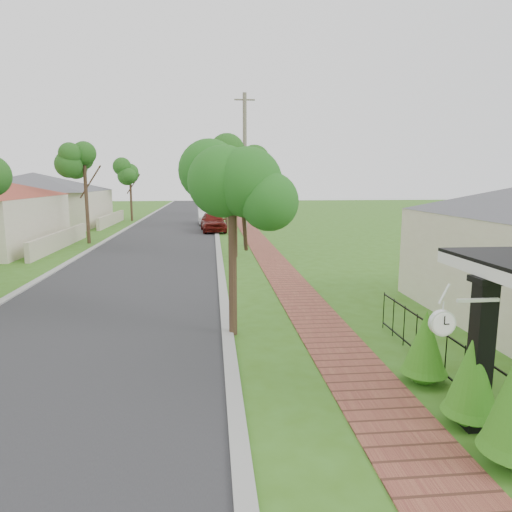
{
  "coord_description": "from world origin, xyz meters",
  "views": [
    {
      "loc": [
        0.29,
        -7.57,
        4.01
      ],
      "look_at": [
        1.73,
        7.26,
        1.5
      ],
      "focal_mm": 32.0,
      "sensor_mm": 36.0,
      "label": 1
    }
  ],
  "objects_px": {
    "parked_car_red": "(213,222)",
    "utility_pole": "(245,170)",
    "porch_post": "(480,361)",
    "near_tree": "(232,189)",
    "parked_car_white": "(208,216)",
    "station_clock": "(445,321)"
  },
  "relations": [
    {
      "from": "porch_post",
      "to": "utility_pole",
      "type": "distance_m",
      "value": 21.4
    },
    {
      "from": "porch_post",
      "to": "near_tree",
      "type": "bearing_deg",
      "value": 127.51
    },
    {
      "from": "parked_car_white",
      "to": "near_tree",
      "type": "xyz_separation_m",
      "value": [
        0.88,
        -29.74,
        2.98
      ]
    },
    {
      "from": "station_clock",
      "to": "porch_post",
      "type": "bearing_deg",
      "value": 25.08
    },
    {
      "from": "utility_pole",
      "to": "porch_post",
      "type": "bearing_deg",
      "value": -83.88
    },
    {
      "from": "station_clock",
      "to": "parked_car_white",
      "type": "bearing_deg",
      "value": 96.15
    },
    {
      "from": "parked_car_red",
      "to": "utility_pole",
      "type": "xyz_separation_m",
      "value": [
        1.9,
        -7.79,
        3.78
      ]
    },
    {
      "from": "near_tree",
      "to": "utility_pole",
      "type": "distance_m",
      "value": 16.2
    },
    {
      "from": "parked_car_white",
      "to": "utility_pole",
      "type": "bearing_deg",
      "value": -82.96
    },
    {
      "from": "near_tree",
      "to": "utility_pole",
      "type": "xyz_separation_m",
      "value": [
        1.5,
        16.11,
        0.78
      ]
    },
    {
      "from": "parked_car_red",
      "to": "utility_pole",
      "type": "height_order",
      "value": "utility_pole"
    },
    {
      "from": "porch_post",
      "to": "utility_pole",
      "type": "bearing_deg",
      "value": 96.12
    },
    {
      "from": "parked_car_white",
      "to": "near_tree",
      "type": "distance_m",
      "value": 29.9
    },
    {
      "from": "porch_post",
      "to": "utility_pole",
      "type": "xyz_separation_m",
      "value": [
        -2.25,
        21.0,
        3.43
      ]
    },
    {
      "from": "near_tree",
      "to": "station_clock",
      "type": "distance_m",
      "value": 6.3
    },
    {
      "from": "porch_post",
      "to": "parked_car_white",
      "type": "distance_m",
      "value": 34.93
    },
    {
      "from": "near_tree",
      "to": "utility_pole",
      "type": "bearing_deg",
      "value": 84.68
    },
    {
      "from": "parked_car_red",
      "to": "near_tree",
      "type": "height_order",
      "value": "near_tree"
    },
    {
      "from": "porch_post",
      "to": "parked_car_red",
      "type": "height_order",
      "value": "porch_post"
    },
    {
      "from": "porch_post",
      "to": "utility_pole",
      "type": "height_order",
      "value": "utility_pole"
    },
    {
      "from": "porch_post",
      "to": "near_tree",
      "type": "distance_m",
      "value": 6.7
    },
    {
      "from": "utility_pole",
      "to": "near_tree",
      "type": "bearing_deg",
      "value": -95.32
    }
  ]
}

